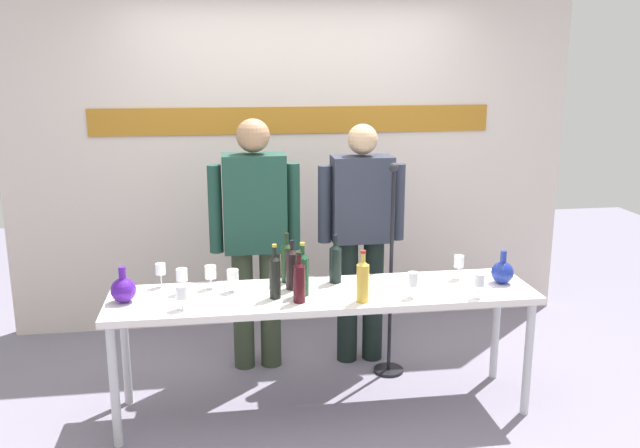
# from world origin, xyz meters

# --- Properties ---
(ground_plane) EXTENTS (10.00, 10.00, 0.00)m
(ground_plane) POSITION_xyz_m (0.00, 0.00, 0.00)
(ground_plane) COLOR slate
(back_wall) EXTENTS (4.32, 0.11, 3.00)m
(back_wall) POSITION_xyz_m (0.00, 1.50, 1.50)
(back_wall) COLOR beige
(back_wall) RESTS_ON ground
(display_table) EXTENTS (2.48, 0.58, 0.75)m
(display_table) POSITION_xyz_m (0.00, 0.00, 0.68)
(display_table) COLOR white
(display_table) RESTS_ON ground
(decanter_blue_left) EXTENTS (0.14, 0.14, 0.20)m
(decanter_blue_left) POSITION_xyz_m (-1.13, -0.00, 0.82)
(decanter_blue_left) COLOR #481894
(decanter_blue_left) RESTS_ON display_table
(decanter_blue_right) EXTENTS (0.13, 0.13, 0.20)m
(decanter_blue_right) POSITION_xyz_m (1.09, -0.00, 0.82)
(decanter_blue_right) COLOR navy
(decanter_blue_right) RESTS_ON display_table
(presenter_left) EXTENTS (0.60, 0.22, 1.70)m
(presenter_left) POSITION_xyz_m (-0.36, 0.66, 0.97)
(presenter_left) COLOR #313C28
(presenter_left) RESTS_ON ground
(presenter_right) EXTENTS (0.59, 0.22, 1.65)m
(presenter_right) POSITION_xyz_m (0.36, 0.66, 0.94)
(presenter_right) COLOR black
(presenter_right) RESTS_ON ground
(wine_bottle_0) EXTENTS (0.07, 0.07, 0.29)m
(wine_bottle_0) POSITION_xyz_m (-0.16, -0.14, 0.87)
(wine_bottle_0) COLOR #370B11
(wine_bottle_0) RESTS_ON display_table
(wine_bottle_1) EXTENTS (0.08, 0.08, 0.30)m
(wine_bottle_1) POSITION_xyz_m (-0.18, 0.08, 0.88)
(wine_bottle_1) COLOR black
(wine_bottle_1) RESTS_ON display_table
(wine_bottle_2) EXTENTS (0.07, 0.07, 0.31)m
(wine_bottle_2) POSITION_xyz_m (-0.13, -0.03, 0.88)
(wine_bottle_2) COLOR #144022
(wine_bottle_2) RESTS_ON display_table
(wine_bottle_3) EXTENTS (0.07, 0.07, 0.31)m
(wine_bottle_3) POSITION_xyz_m (-0.19, 0.22, 0.88)
(wine_bottle_3) COLOR #193318
(wine_bottle_3) RESTS_ON display_table
(wine_bottle_4) EXTENTS (0.07, 0.07, 0.30)m
(wine_bottle_4) POSITION_xyz_m (0.19, -0.19, 0.87)
(wine_bottle_4) COLOR gold
(wine_bottle_4) RESTS_ON display_table
(wine_bottle_5) EXTENTS (0.07, 0.07, 0.30)m
(wine_bottle_5) POSITION_xyz_m (0.10, 0.17, 0.87)
(wine_bottle_5) COLOR black
(wine_bottle_5) RESTS_ON display_table
(wine_bottle_6) EXTENTS (0.06, 0.06, 0.32)m
(wine_bottle_6) POSITION_xyz_m (-0.29, -0.06, 0.88)
(wine_bottle_6) COLOR black
(wine_bottle_6) RESTS_ON display_table
(wine_glass_left_0) EXTENTS (0.07, 0.07, 0.14)m
(wine_glass_left_0) POSITION_xyz_m (-0.65, 0.16, 0.84)
(wine_glass_left_0) COLOR white
(wine_glass_left_0) RESTS_ON display_table
(wine_glass_left_1) EXTENTS (0.07, 0.07, 0.13)m
(wine_glass_left_1) POSITION_xyz_m (-0.52, 0.09, 0.84)
(wine_glass_left_1) COLOR white
(wine_glass_left_1) RESTS_ON display_table
(wine_glass_left_2) EXTENTS (0.06, 0.06, 0.14)m
(wine_glass_left_2) POSITION_xyz_m (-0.94, 0.23, 0.85)
(wine_glass_left_2) COLOR white
(wine_glass_left_2) RESTS_ON display_table
(wine_glass_left_3) EXTENTS (0.07, 0.07, 0.15)m
(wine_glass_left_3) POSITION_xyz_m (-0.81, 0.10, 0.85)
(wine_glass_left_3) COLOR white
(wine_glass_left_3) RESTS_ON display_table
(wine_glass_left_4) EXTENTS (0.07, 0.07, 0.13)m
(wine_glass_left_4) POSITION_xyz_m (-0.80, -0.16, 0.84)
(wine_glass_left_4) COLOR white
(wine_glass_left_4) RESTS_ON display_table
(wine_glass_right_0) EXTENTS (0.06, 0.06, 0.15)m
(wine_glass_right_0) POSITION_xyz_m (0.86, 0.12, 0.85)
(wine_glass_right_0) COLOR white
(wine_glass_right_0) RESTS_ON display_table
(wine_glass_right_1) EXTENTS (0.06, 0.06, 0.14)m
(wine_glass_right_1) POSITION_xyz_m (0.85, -0.23, 0.85)
(wine_glass_right_1) COLOR white
(wine_glass_right_1) RESTS_ON display_table
(wine_glass_right_2) EXTENTS (0.06, 0.06, 0.15)m
(wine_glass_right_2) POSITION_xyz_m (0.48, -0.17, 0.85)
(wine_glass_right_2) COLOR white
(wine_glass_right_2) RESTS_ON display_table
(microphone_stand) EXTENTS (0.20, 0.20, 1.43)m
(microphone_stand) POSITION_xyz_m (0.51, 0.43, 0.47)
(microphone_stand) COLOR black
(microphone_stand) RESTS_ON ground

